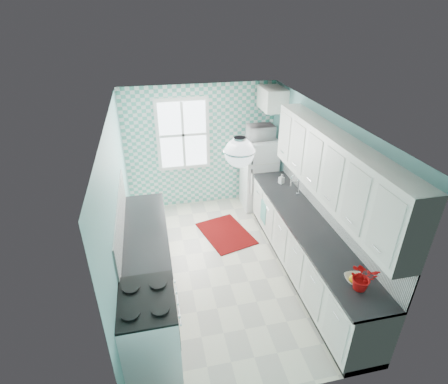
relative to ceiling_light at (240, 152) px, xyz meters
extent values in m
cube|color=beige|center=(0.00, 0.80, -2.33)|extent=(3.00, 4.40, 0.02)
cube|color=white|center=(0.00, 0.80, 0.19)|extent=(3.00, 4.40, 0.02)
cube|color=#6CACAA|center=(0.00, 3.01, -1.07)|extent=(3.00, 0.02, 2.50)
cube|color=#6CACAA|center=(0.00, -1.41, -1.07)|extent=(3.00, 0.02, 2.50)
cube|color=#6CACAA|center=(-1.51, 0.80, -1.07)|extent=(0.02, 4.40, 2.50)
cube|color=#6CACAA|center=(1.51, 0.80, -1.07)|extent=(0.02, 4.40, 2.50)
cube|color=#50B19C|center=(0.00, 2.99, -1.07)|extent=(3.00, 0.01, 2.50)
cube|color=white|center=(-0.35, 2.96, -0.77)|extent=(1.04, 0.05, 1.44)
cube|color=white|center=(-0.35, 2.95, -0.77)|extent=(0.90, 0.02, 1.30)
cube|color=white|center=(1.49, 0.40, -1.13)|extent=(0.02, 3.60, 0.51)
cube|color=white|center=(-1.49, 0.73, -1.13)|extent=(0.02, 2.15, 0.51)
cube|color=white|center=(1.33, 0.20, -0.42)|extent=(0.33, 3.20, 0.90)
cube|color=white|center=(1.30, 2.63, -0.07)|extent=(0.40, 0.74, 0.40)
cylinder|color=silver|center=(0.00, 0.00, 0.16)|extent=(0.14, 0.14, 0.04)
cylinder|color=silver|center=(0.00, 0.00, 0.09)|extent=(0.02, 0.02, 0.12)
sphere|color=white|center=(0.00, 0.00, 0.00)|extent=(0.34, 0.34, 0.34)
cube|color=white|center=(1.20, 0.40, -1.87)|extent=(0.60, 3.60, 0.90)
cube|color=black|center=(1.19, 0.40, -1.40)|extent=(0.63, 3.60, 0.04)
cube|color=white|center=(-1.20, 0.73, -1.87)|extent=(0.60, 2.15, 0.90)
cube|color=black|center=(-1.19, 0.73, -1.40)|extent=(0.63, 2.15, 0.04)
cube|color=white|center=(1.11, 2.59, -1.58)|extent=(0.65, 0.61, 1.48)
cube|color=silver|center=(1.11, 2.28, -1.24)|extent=(0.63, 0.01, 0.02)
cube|color=silver|center=(0.86, 2.26, -1.06)|extent=(0.03, 0.03, 0.30)
cube|color=silver|center=(0.86, 2.26, -1.58)|extent=(0.03, 0.03, 0.54)
cube|color=white|center=(-1.20, -0.67, -1.83)|extent=(0.64, 0.81, 0.96)
cube|color=black|center=(-1.20, -0.67, -1.34)|extent=(0.64, 0.81, 0.03)
cube|color=black|center=(-0.88, -0.67, -1.77)|extent=(0.01, 0.53, 0.32)
cube|color=silver|center=(1.20, 1.22, -1.40)|extent=(0.44, 0.37, 0.12)
cylinder|color=silver|center=(1.36, 1.22, -1.20)|extent=(0.02, 0.02, 0.30)
torus|color=silver|center=(1.30, 1.22, -1.01)|extent=(0.16, 0.02, 0.16)
cube|color=maroon|center=(0.22, 1.69, -2.32)|extent=(1.03, 1.27, 0.02)
cube|color=#5EA490|center=(0.89, 1.54, -1.84)|extent=(0.13, 0.25, 0.40)
imported|color=silver|center=(1.20, -0.86, -1.35)|extent=(0.26, 0.26, 0.06)
imported|color=#A91A24|center=(1.20, -0.97, -1.22)|extent=(0.35, 0.31, 0.34)
imported|color=#8CA0B0|center=(1.25, 1.71, -1.29)|extent=(0.11, 0.11, 0.18)
imported|color=white|center=(1.11, 2.59, -0.70)|extent=(0.52, 0.36, 0.28)
camera|label=1|loc=(-0.96, -3.55, 1.49)|focal=28.00mm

